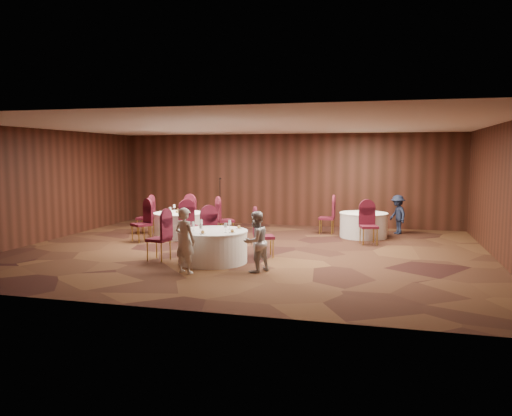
% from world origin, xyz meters
% --- Properties ---
extents(ground, '(12.00, 12.00, 0.00)m').
position_xyz_m(ground, '(0.00, 0.00, 0.00)').
color(ground, black).
rests_on(ground, ground).
extents(room_shell, '(12.00, 12.00, 12.00)m').
position_xyz_m(room_shell, '(0.00, 0.00, 1.96)').
color(room_shell, silver).
rests_on(room_shell, ground).
extents(table_main, '(1.61, 1.61, 0.74)m').
position_xyz_m(table_main, '(-0.39, -1.49, 0.38)').
color(table_main, silver).
rests_on(table_main, ground).
extents(table_left, '(1.54, 1.54, 0.74)m').
position_xyz_m(table_left, '(-2.56, 1.62, 0.38)').
color(table_left, silver).
rests_on(table_left, ground).
extents(table_right, '(1.43, 1.43, 0.74)m').
position_xyz_m(table_right, '(2.81, 3.00, 0.38)').
color(table_right, silver).
rests_on(table_right, ground).
extents(chairs_main, '(2.94, 1.82, 1.00)m').
position_xyz_m(chairs_main, '(-0.69, -0.86, 0.50)').
color(chairs_main, '#460E1C').
rests_on(chairs_main, ground).
extents(chairs_left, '(3.26, 2.91, 1.00)m').
position_xyz_m(chairs_left, '(-2.56, 1.62, 0.50)').
color(chairs_left, '#460E1C').
rests_on(chairs_left, ground).
extents(chairs_right, '(1.93, 2.15, 1.00)m').
position_xyz_m(chairs_right, '(2.33, 2.62, 0.50)').
color(chairs_right, '#460E1C').
rests_on(chairs_right, ground).
extents(tabletop_main, '(1.05, 1.11, 0.22)m').
position_xyz_m(tabletop_main, '(-0.25, -1.60, 0.84)').
color(tabletop_main, silver).
rests_on(tabletop_main, table_main).
extents(tabletop_left, '(0.77, 0.88, 0.22)m').
position_xyz_m(tabletop_left, '(-2.55, 1.61, 0.82)').
color(tabletop_left, silver).
rests_on(tabletop_left, table_left).
extents(tabletop_right, '(0.08, 0.08, 0.22)m').
position_xyz_m(tabletop_right, '(3.04, 2.72, 0.90)').
color(tabletop_right, silver).
rests_on(tabletop_right, table_right).
extents(mic_stand, '(0.24, 0.24, 1.70)m').
position_xyz_m(mic_stand, '(-2.00, 3.80, 0.50)').
color(mic_stand, black).
rests_on(mic_stand, ground).
extents(woman_a, '(0.59, 0.48, 1.38)m').
position_xyz_m(woman_a, '(-0.59, -2.64, 0.69)').
color(woman_a, silver).
rests_on(woman_a, ground).
extents(woman_b, '(0.75, 0.79, 1.29)m').
position_xyz_m(woman_b, '(0.81, -2.16, 0.64)').
color(woman_b, '#B5B6BA').
rests_on(woman_b, ground).
extents(man_c, '(0.77, 0.91, 1.22)m').
position_xyz_m(man_c, '(3.81, 3.90, 0.61)').
color(man_c, black).
rests_on(man_c, ground).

